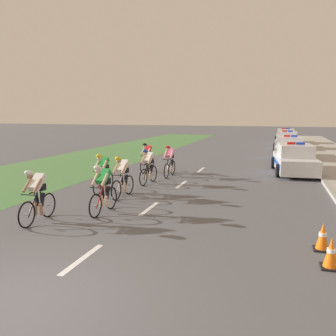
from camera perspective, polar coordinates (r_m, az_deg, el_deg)
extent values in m
plane|color=#56565B|center=(6.30, -23.43, -20.30)|extent=(160.00, 160.00, 0.00)
cube|color=#9E9E99|center=(18.44, 23.80, -0.89)|extent=(0.16, 60.00, 0.13)
cube|color=#4C7F42|center=(21.69, -15.16, 0.80)|extent=(7.00, 60.00, 0.01)
cube|color=white|center=(7.62, -14.13, -14.48)|extent=(0.14, 1.60, 0.01)
cube|color=white|center=(11.02, -3.17, -6.79)|extent=(0.14, 1.60, 0.01)
cube|color=white|center=(14.72, 2.30, -2.72)|extent=(0.14, 1.60, 0.01)
cube|color=white|center=(18.55, 5.52, -0.29)|extent=(0.14, 1.60, 0.01)
torus|color=black|center=(9.86, -22.51, -7.23)|extent=(0.09, 0.73, 0.72)
cylinder|color=#99999E|center=(9.86, -22.51, -7.23)|extent=(0.06, 0.06, 0.06)
torus|color=black|center=(10.65, -19.35, -5.86)|extent=(0.09, 0.73, 0.72)
cylinder|color=#99999E|center=(10.65, -19.35, -5.86)|extent=(0.06, 0.06, 0.06)
cylinder|color=black|center=(10.08, -21.20, -3.64)|extent=(0.07, 0.55, 0.04)
cylinder|color=black|center=(10.02, -21.66, -5.65)|extent=(0.07, 0.48, 0.63)
cylinder|color=black|center=(10.31, -20.47, -5.06)|extent=(0.04, 0.04, 0.65)
cylinder|color=black|center=(9.81, -22.35, -4.17)|extent=(0.42, 0.06, 0.03)
cube|color=black|center=(10.23, -20.58, -3.19)|extent=(0.11, 0.23, 0.05)
cube|color=white|center=(10.10, -21.03, -2.22)|extent=(0.32, 0.56, 0.46)
cube|color=black|center=(10.22, -20.62, -2.98)|extent=(0.29, 0.22, 0.18)
cylinder|color=black|center=(10.20, -20.25, -4.96)|extent=(0.12, 0.23, 0.40)
cylinder|color=#9E7051|center=(10.20, -20.42, -6.50)|extent=(0.10, 0.16, 0.36)
cylinder|color=black|center=(10.30, -21.08, -4.88)|extent=(0.12, 0.18, 0.40)
cylinder|color=#9E7051|center=(10.30, -21.25, -6.40)|extent=(0.10, 0.13, 0.36)
cylinder|color=#9E7051|center=(9.84, -20.96, -2.79)|extent=(0.10, 0.41, 0.35)
cylinder|color=#9E7051|center=(10.03, -22.47, -2.68)|extent=(0.10, 0.41, 0.35)
sphere|color=#9E7051|center=(9.81, -22.10, -1.17)|extent=(0.19, 0.19, 0.19)
ellipsoid|color=white|center=(9.79, -22.16, -0.81)|extent=(0.25, 0.33, 0.24)
torus|color=black|center=(10.18, -12.03, -6.22)|extent=(0.05, 0.72, 0.72)
cylinder|color=#99999E|center=(10.18, -12.03, -6.22)|extent=(0.06, 0.06, 0.06)
torus|color=black|center=(11.03, -9.43, -4.95)|extent=(0.05, 0.72, 0.72)
cylinder|color=#99999E|center=(11.03, -9.43, -4.95)|extent=(0.06, 0.06, 0.06)
cylinder|color=#B21919|center=(10.43, -10.90, -2.77)|extent=(0.04, 0.55, 0.04)
cylinder|color=#B21919|center=(10.36, -11.31, -4.71)|extent=(0.05, 0.48, 0.63)
cylinder|color=#B21919|center=(10.67, -10.33, -4.16)|extent=(0.04, 0.04, 0.65)
cylinder|color=black|center=(10.14, -11.85, -3.26)|extent=(0.42, 0.03, 0.03)
cube|color=black|center=(10.60, -10.38, -2.35)|extent=(0.10, 0.22, 0.05)
cube|color=green|center=(10.45, -10.74, -1.40)|extent=(0.29, 0.55, 0.44)
cube|color=black|center=(10.58, -10.41, -2.14)|extent=(0.28, 0.20, 0.18)
cylinder|color=black|center=(10.57, -10.06, -4.06)|extent=(0.11, 0.22, 0.40)
cylinder|color=beige|center=(10.56, -10.22, -5.54)|extent=(0.09, 0.15, 0.36)
cylinder|color=black|center=(10.65, -10.92, -3.98)|extent=(0.11, 0.17, 0.40)
cylinder|color=beige|center=(10.65, -11.08, -5.45)|extent=(0.09, 0.12, 0.36)
cylinder|color=beige|center=(10.20, -10.52, -1.94)|extent=(0.08, 0.40, 0.35)
cylinder|color=beige|center=(10.36, -12.08, -1.82)|extent=(0.08, 0.40, 0.35)
sphere|color=beige|center=(10.15, -11.59, -0.36)|extent=(0.19, 0.19, 0.19)
ellipsoid|color=white|center=(10.14, -11.63, 0.00)|extent=(0.23, 0.32, 0.24)
torus|color=black|center=(12.06, -8.66, -3.72)|extent=(0.08, 0.73, 0.72)
cylinder|color=#99999E|center=(12.06, -8.66, -3.72)|extent=(0.06, 0.06, 0.06)
torus|color=black|center=(12.92, -6.52, -2.81)|extent=(0.08, 0.73, 0.72)
cylinder|color=#99999E|center=(12.92, -6.52, -2.81)|extent=(0.06, 0.06, 0.06)
cylinder|color=silver|center=(12.34, -7.71, -0.86)|extent=(0.06, 0.55, 0.04)
cylinder|color=silver|center=(12.25, -8.06, -2.48)|extent=(0.06, 0.48, 0.63)
cylinder|color=silver|center=(12.57, -7.25, -2.07)|extent=(0.04, 0.04, 0.65)
cylinder|color=black|center=(12.04, -8.49, -1.22)|extent=(0.42, 0.05, 0.03)
cube|color=black|center=(12.51, -7.29, -0.53)|extent=(0.11, 0.22, 0.05)
cube|color=white|center=(12.37, -7.57, 0.29)|extent=(0.31, 0.56, 0.45)
cube|color=black|center=(12.49, -7.31, -0.35)|extent=(0.29, 0.21, 0.18)
cylinder|color=black|center=(12.47, -7.02, -1.97)|extent=(0.12, 0.23, 0.40)
cylinder|color=tan|center=(12.45, -7.16, -3.23)|extent=(0.10, 0.16, 0.36)
cylinder|color=black|center=(12.55, -7.75, -1.92)|extent=(0.12, 0.17, 0.40)
cylinder|color=tan|center=(12.53, -7.89, -3.17)|extent=(0.10, 0.13, 0.36)
cylinder|color=tan|center=(12.11, -7.37, -0.12)|extent=(0.10, 0.40, 0.35)
cylinder|color=tan|center=(12.26, -8.70, -0.04)|extent=(0.10, 0.40, 0.35)
sphere|color=tan|center=(12.07, -8.26, 1.22)|extent=(0.19, 0.19, 0.19)
ellipsoid|color=yellow|center=(12.05, -8.29, 1.52)|extent=(0.25, 0.33, 0.24)
torus|color=black|center=(12.93, -11.69, -2.94)|extent=(0.07, 0.73, 0.72)
cylinder|color=#99999E|center=(12.93, -11.69, -2.94)|extent=(0.06, 0.06, 0.06)
torus|color=black|center=(13.81, -9.80, -2.12)|extent=(0.07, 0.73, 0.72)
cylinder|color=#99999E|center=(13.81, -9.80, -2.12)|extent=(0.06, 0.06, 0.06)
cylinder|color=#B21919|center=(13.23, -10.88, -0.27)|extent=(0.05, 0.55, 0.04)
cylinder|color=#B21919|center=(13.13, -11.18, -1.79)|extent=(0.06, 0.48, 0.63)
cylinder|color=#B21919|center=(13.45, -10.46, -1.42)|extent=(0.04, 0.04, 0.65)
cylinder|color=black|center=(12.92, -11.57, -0.60)|extent=(0.42, 0.04, 0.03)
cube|color=black|center=(13.40, -10.51, 0.03)|extent=(0.11, 0.22, 0.05)
cube|color=green|center=(13.26, -10.77, 0.80)|extent=(0.30, 0.56, 0.44)
cube|color=black|center=(13.38, -10.53, 0.19)|extent=(0.29, 0.21, 0.18)
cylinder|color=black|center=(13.35, -10.23, -1.31)|extent=(0.12, 0.23, 0.40)
cylinder|color=beige|center=(13.33, -10.35, -2.49)|extent=(0.09, 0.16, 0.36)
cylinder|color=black|center=(13.43, -10.93, -1.27)|extent=(0.12, 0.17, 0.40)
cylinder|color=beige|center=(13.41, -11.04, -2.44)|extent=(0.09, 0.13, 0.36)
cylinder|color=beige|center=(13.00, -10.55, 0.43)|extent=(0.09, 0.40, 0.35)
cylinder|color=beige|center=(13.15, -11.80, 0.48)|extent=(0.09, 0.40, 0.35)
sphere|color=beige|center=(12.96, -11.38, 1.67)|extent=(0.19, 0.19, 0.19)
ellipsoid|color=yellow|center=(12.94, -11.41, 1.95)|extent=(0.24, 0.32, 0.24)
torus|color=black|center=(14.35, -4.13, -1.59)|extent=(0.11, 0.73, 0.72)
cylinder|color=#99999E|center=(14.35, -4.13, -1.59)|extent=(0.07, 0.07, 0.06)
torus|color=black|center=(15.23, -2.45, -0.94)|extent=(0.11, 0.73, 0.72)
cylinder|color=#99999E|center=(15.23, -2.45, -0.94)|extent=(0.07, 0.07, 0.06)
cylinder|color=black|center=(14.65, -3.37, 0.78)|extent=(0.08, 0.55, 0.04)
cylinder|color=black|center=(14.55, -3.66, -0.57)|extent=(0.08, 0.48, 0.63)
cylinder|color=black|center=(14.88, -3.02, -0.27)|extent=(0.04, 0.04, 0.65)
cylinder|color=black|center=(14.35, -3.97, 0.52)|extent=(0.42, 0.06, 0.03)
cube|color=black|center=(14.83, -3.03, 1.04)|extent=(0.12, 0.23, 0.05)
cube|color=white|center=(14.69, -3.25, 1.75)|extent=(0.33, 0.57, 0.46)
cube|color=black|center=(14.81, -3.05, 1.19)|extent=(0.30, 0.22, 0.18)
cylinder|color=black|center=(14.78, -2.81, -0.18)|extent=(0.13, 0.23, 0.40)
cylinder|color=tan|center=(14.76, -2.93, -1.23)|extent=(0.10, 0.16, 0.36)
cylinder|color=black|center=(14.86, -3.44, -0.13)|extent=(0.12, 0.18, 0.40)
cylinder|color=tan|center=(14.83, -3.56, -1.19)|extent=(0.10, 0.13, 0.36)
cylinder|color=tan|center=(14.43, -3.04, 1.42)|extent=(0.11, 0.41, 0.35)
cylinder|color=tan|center=(14.57, -4.18, 1.48)|extent=(0.11, 0.41, 0.35)
sphere|color=tan|center=(14.39, -3.78, 2.55)|extent=(0.19, 0.19, 0.19)
ellipsoid|color=blue|center=(14.38, -3.80, 2.81)|extent=(0.26, 0.33, 0.24)
torus|color=black|center=(15.93, -0.26, -0.49)|extent=(0.05, 0.72, 0.72)
cylinder|color=#99999E|center=(15.93, -0.26, -0.49)|extent=(0.06, 0.06, 0.06)
torus|color=black|center=(16.87, 0.81, 0.05)|extent=(0.05, 0.72, 0.72)
cylinder|color=#99999E|center=(16.87, 0.81, 0.05)|extent=(0.06, 0.06, 0.06)
cylinder|color=silver|center=(16.27, 0.24, 1.63)|extent=(0.04, 0.55, 0.04)
cylinder|color=silver|center=(16.15, 0.05, 0.41)|extent=(0.04, 0.48, 0.63)
cylinder|color=silver|center=(16.50, 0.45, 0.67)|extent=(0.04, 0.04, 0.65)
cylinder|color=black|center=(15.94, -0.15, 1.40)|extent=(0.42, 0.03, 0.03)
cube|color=black|center=(16.45, 0.45, 1.85)|extent=(0.10, 0.22, 0.05)
cube|color=pink|center=(16.31, 0.32, 2.50)|extent=(0.29, 0.55, 0.45)
cube|color=black|center=(16.44, 0.44, 1.99)|extent=(0.28, 0.20, 0.18)
cylinder|color=black|center=(16.41, 0.68, 0.76)|extent=(0.11, 0.22, 0.40)
cylinder|color=beige|center=(16.38, 0.60, -0.19)|extent=(0.09, 0.15, 0.36)
cylinder|color=black|center=(16.47, 0.09, 0.79)|extent=(0.11, 0.17, 0.40)
cylinder|color=beige|center=(16.43, 0.00, -0.16)|extent=(0.09, 0.12, 0.36)
cylinder|color=beige|center=(16.07, 0.63, 2.21)|extent=(0.08, 0.40, 0.35)
cylinder|color=beige|center=(16.16, -0.45, 2.26)|extent=(0.08, 0.40, 0.35)
sphere|color=beige|center=(16.00, -0.01, 3.23)|extent=(0.19, 0.19, 0.19)
ellipsoid|color=red|center=(15.99, -0.02, 3.46)|extent=(0.23, 0.32, 0.24)
torus|color=black|center=(17.34, -4.15, 0.27)|extent=(0.09, 0.73, 0.72)
cylinder|color=#99999E|center=(17.34, -4.15, 0.27)|extent=(0.06, 0.06, 0.06)
torus|color=black|center=(18.24, -2.81, 0.72)|extent=(0.09, 0.73, 0.72)
cylinder|color=#99999E|center=(18.24, -2.81, 0.72)|extent=(0.06, 0.06, 0.06)
cylinder|color=black|center=(17.67, -3.55, 2.20)|extent=(0.07, 0.55, 0.04)
cylinder|color=black|center=(17.55, -3.78, 1.09)|extent=(0.07, 0.48, 0.63)
cylinder|color=black|center=(17.89, -3.27, 1.31)|extent=(0.04, 0.04, 0.65)
cylinder|color=black|center=(17.35, -4.03, 2.01)|extent=(0.42, 0.06, 0.03)
cube|color=black|center=(17.84, -3.28, 2.40)|extent=(0.11, 0.23, 0.05)
cube|color=red|center=(17.71, -3.46, 3.00)|extent=(0.31, 0.57, 0.44)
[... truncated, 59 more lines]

